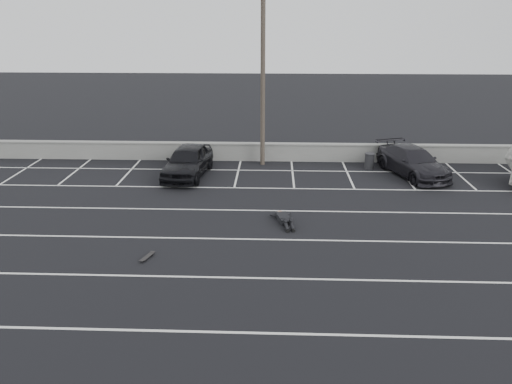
{
  "coord_description": "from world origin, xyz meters",
  "views": [
    {
      "loc": [
        -0.02,
        -14.49,
        8.21
      ],
      "look_at": [
        -0.78,
        5.63,
        1.0
      ],
      "focal_mm": 35.0,
      "sensor_mm": 36.0,
      "label": 1
    }
  ],
  "objects_px": {
    "car_right": "(413,162)",
    "trash_bin": "(369,161)",
    "utility_pole": "(263,79)",
    "skateboard": "(147,257)",
    "person": "(283,215)",
    "car_left": "(188,161)"
  },
  "relations": [
    {
      "from": "trash_bin",
      "to": "skateboard",
      "type": "xyz_separation_m",
      "value": [
        -9.82,
        -11.35,
        -0.38
      ]
    },
    {
      "from": "car_right",
      "to": "utility_pole",
      "type": "xyz_separation_m",
      "value": [
        -8.11,
        1.71,
        4.13
      ]
    },
    {
      "from": "utility_pole",
      "to": "skateboard",
      "type": "height_order",
      "value": "utility_pole"
    },
    {
      "from": "trash_bin",
      "to": "person",
      "type": "xyz_separation_m",
      "value": [
        -4.94,
        -7.68,
        -0.2
      ]
    },
    {
      "from": "car_left",
      "to": "car_right",
      "type": "xyz_separation_m",
      "value": [
        12.03,
        0.62,
        -0.09
      ]
    },
    {
      "from": "utility_pole",
      "to": "person",
      "type": "bearing_deg",
      "value": -82.62
    },
    {
      "from": "trash_bin",
      "to": "car_right",
      "type": "bearing_deg",
      "value": -28.03
    },
    {
      "from": "person",
      "to": "skateboard",
      "type": "relative_size",
      "value": 3.8
    },
    {
      "from": "trash_bin",
      "to": "skateboard",
      "type": "bearing_deg",
      "value": -130.86
    },
    {
      "from": "car_left",
      "to": "trash_bin",
      "type": "xyz_separation_m",
      "value": [
        9.93,
        1.74,
        -0.38
      ]
    },
    {
      "from": "car_left",
      "to": "skateboard",
      "type": "relative_size",
      "value": 7.08
    },
    {
      "from": "car_right",
      "to": "trash_bin",
      "type": "height_order",
      "value": "car_right"
    },
    {
      "from": "car_left",
      "to": "trash_bin",
      "type": "height_order",
      "value": "car_left"
    },
    {
      "from": "person",
      "to": "utility_pole",
      "type": "bearing_deg",
      "value": 83.53
    },
    {
      "from": "car_left",
      "to": "person",
      "type": "bearing_deg",
      "value": -43.82
    },
    {
      "from": "car_right",
      "to": "utility_pole",
      "type": "relative_size",
      "value": 0.53
    },
    {
      "from": "person",
      "to": "trash_bin",
      "type": "bearing_deg",
      "value": 43.39
    },
    {
      "from": "trash_bin",
      "to": "person",
      "type": "distance_m",
      "value": 9.14
    },
    {
      "from": "trash_bin",
      "to": "skateboard",
      "type": "height_order",
      "value": "trash_bin"
    },
    {
      "from": "utility_pole",
      "to": "trash_bin",
      "type": "xyz_separation_m",
      "value": [
        6.01,
        -0.59,
        -4.42
      ]
    },
    {
      "from": "car_right",
      "to": "person",
      "type": "xyz_separation_m",
      "value": [
        -7.04,
        -6.57,
        -0.5
      ]
    },
    {
      "from": "trash_bin",
      "to": "person",
      "type": "height_order",
      "value": "trash_bin"
    }
  ]
}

